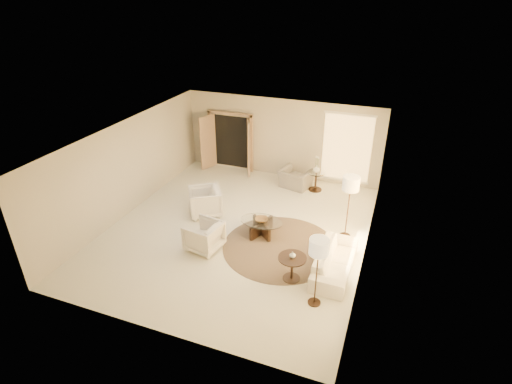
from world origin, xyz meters
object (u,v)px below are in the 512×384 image
(armchair_left, at_px, (205,200))
(side_vase, at_px, (317,169))
(coffee_table, at_px, (261,226))
(side_table, at_px, (316,179))
(floor_lamp_far, at_px, (319,250))
(floor_lamp_near, at_px, (351,186))
(end_table, at_px, (292,264))
(accent_chair, at_px, (295,175))
(end_vase, at_px, (293,255))
(bowl, at_px, (261,220))
(sofa, at_px, (335,261))
(armchair_right, at_px, (204,235))

(armchair_left, height_order, side_vase, armchair_left)
(coffee_table, distance_m, side_table, 3.28)
(armchair_left, height_order, floor_lamp_far, floor_lamp_far)
(floor_lamp_near, bearing_deg, side_table, 119.71)
(end_table, bearing_deg, coffee_table, 130.41)
(coffee_table, distance_m, end_table, 2.03)
(accent_chair, relative_size, end_table, 1.49)
(coffee_table, xyz_separation_m, side_table, (0.79, 3.18, 0.13))
(floor_lamp_near, xyz_separation_m, end_vase, (-0.89, -2.26, -0.85))
(bowl, bearing_deg, coffee_table, 90.00)
(sofa, relative_size, side_table, 3.10)
(armchair_left, height_order, armchair_right, armchair_left)
(armchair_right, height_order, side_table, armchair_right)
(bowl, bearing_deg, end_table, -49.59)
(side_table, bearing_deg, end_table, -83.71)
(side_table, height_order, end_vase, end_vase)
(armchair_right, distance_m, bowl, 1.65)
(end_table, xyz_separation_m, floor_lamp_near, (0.89, 2.26, 1.12))
(armchair_right, xyz_separation_m, end_vase, (2.49, -0.39, 0.27))
(sofa, relative_size, bowl, 5.95)
(accent_chair, height_order, floor_lamp_near, floor_lamp_near)
(armchair_right, bearing_deg, floor_lamp_near, 127.92)
(armchair_right, height_order, bowl, armchair_right)
(side_vase, bearing_deg, coffee_table, -103.99)
(floor_lamp_far, bearing_deg, end_table, 139.01)
(end_table, bearing_deg, sofa, 36.46)
(sofa, bearing_deg, armchair_left, 73.06)
(sofa, height_order, end_vase, end_vase)
(bowl, bearing_deg, floor_lamp_far, -46.92)
(sofa, bearing_deg, coffee_table, 68.92)
(armchair_left, bearing_deg, sofa, 38.96)
(sofa, distance_m, floor_lamp_far, 1.70)
(floor_lamp_far, distance_m, bowl, 3.09)
(floor_lamp_far, bearing_deg, floor_lamp_near, 86.06)
(armchair_right, xyz_separation_m, side_table, (1.97, 4.34, -0.03))
(sofa, xyz_separation_m, accent_chair, (-2.12, 4.06, 0.13))
(end_table, bearing_deg, floor_lamp_near, 68.56)
(coffee_table, height_order, floor_lamp_near, floor_lamp_near)
(coffee_table, xyz_separation_m, floor_lamp_far, (2.01, -2.14, 1.15))
(coffee_table, height_order, end_table, end_table)
(accent_chair, xyz_separation_m, end_table, (1.23, -4.71, -0.00))
(coffee_table, relative_size, side_table, 2.16)
(end_vase, bearing_deg, accent_chair, 104.66)
(floor_lamp_near, relative_size, end_vase, 11.91)
(end_vase, bearing_deg, armchair_right, 171.21)
(accent_chair, height_order, bowl, accent_chair)
(accent_chair, xyz_separation_m, coffee_table, (-0.08, -3.17, -0.16))
(side_table, distance_m, bowl, 3.28)
(coffee_table, bearing_deg, floor_lamp_far, -46.92)
(floor_lamp_near, distance_m, floor_lamp_far, 2.87)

